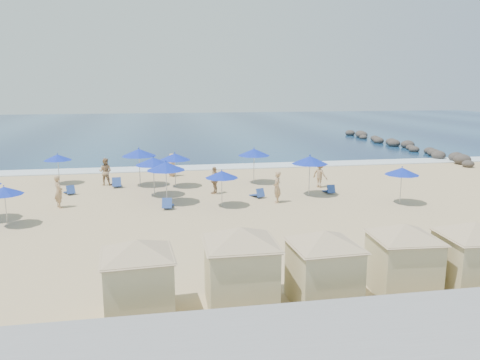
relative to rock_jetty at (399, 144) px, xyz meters
name	(u,v)px	position (x,y,z in m)	size (l,w,h in m)	color
ground	(208,220)	(-24.01, -24.90, -0.36)	(160.00, 160.00, 0.00)	tan
ocean	(172,127)	(-24.01, 30.10, -0.33)	(160.00, 80.00, 0.06)	#0E274D
surf_line	(188,168)	(-24.01, -9.40, -0.32)	(160.00, 2.50, 0.08)	white
seawall	(271,354)	(-24.01, -38.40, 0.29)	(160.00, 6.10, 1.22)	gray
rock_jetty	(399,144)	(0.00, 0.00, 0.00)	(2.56, 26.66, 0.96)	#2D2725
trash_bin	(241,239)	(-23.08, -29.26, 0.01)	(0.75, 0.75, 0.75)	black
cabana_0	(138,269)	(-27.14, -34.76, 1.17)	(4.25, 4.25, 2.67)	#CBBA8A
cabana_1	(240,257)	(-24.05, -34.59, 1.27)	(4.54, 4.54, 2.85)	#CBBA8A
cabana_2	(324,258)	(-21.44, -34.85, 1.16)	(4.23, 4.23, 2.66)	#CBBA8A
cabana_3	(404,249)	(-18.58, -34.56, 1.15)	(4.20, 4.20, 2.64)	#CBBA8A
cabana_4	(473,248)	(-16.27, -34.88, 1.17)	(4.27, 4.27, 2.68)	#CBBA8A
umbrella_1	(58,157)	(-33.37, -14.10, 1.52)	(1.91, 1.91, 2.17)	#A5A8AD
umbrella_2	(4,191)	(-33.89, -24.19, 1.42)	(1.81, 1.81, 2.06)	#A5A8AD
umbrella_3	(139,153)	(-27.74, -15.73, 1.95)	(2.35, 2.35, 2.67)	#A5A8AD
umbrella_4	(153,161)	(-26.77, -18.94, 1.84)	(2.23, 2.23, 2.53)	#A5A8AD
umbrella_5	(166,166)	(-26.03, -21.03, 1.86)	(2.25, 2.25, 2.56)	#A5A8AD
umbrella_6	(175,157)	(-25.35, -16.50, 1.72)	(2.11, 2.11, 2.40)	#A5A8AD
umbrella_7	(222,174)	(-22.94, -22.28, 1.51)	(1.89, 1.89, 2.15)	#A5A8AD
umbrella_8	(254,152)	(-19.84, -16.24, 1.85)	(2.25, 2.25, 2.56)	#A5A8AD
umbrella_9	(310,160)	(-17.16, -20.49, 1.89)	(2.29, 2.29, 2.60)	#A5A8AD
umbrella_10	(402,171)	(-12.59, -23.48, 1.57)	(1.96, 1.96, 2.23)	#A5A8AD
beach_chair_1	(70,191)	(-32.08, -17.57, -0.14)	(0.91, 1.24, 0.63)	#2A489B
beach_chair_2	(117,183)	(-29.32, -15.86, -0.11)	(0.72, 1.38, 0.73)	#2A489B
beach_chair_3	(168,204)	(-26.02, -22.18, -0.13)	(0.71, 1.30, 0.68)	#2A489B
beach_chair_4	(258,194)	(-20.45, -20.49, -0.15)	(0.84, 1.24, 0.62)	#2A489B
beach_chair_5	(329,190)	(-15.70, -20.21, -0.15)	(0.51, 1.14, 0.62)	#2A489B
beachgoer_0	(59,192)	(-32.06, -20.93, 0.57)	(0.68, 0.45, 1.86)	tan
beachgoer_1	(105,172)	(-30.10, -15.06, 0.59)	(0.92, 0.72, 1.90)	tan
beachgoer_2	(215,180)	(-22.95, -18.98, 0.51)	(1.02, 0.43, 1.75)	tan
beachgoer_3	(320,174)	(-15.69, -18.34, 0.54)	(1.16, 0.67, 1.79)	tan
beachgoer_4	(172,165)	(-25.43, -12.57, 0.51)	(0.85, 0.56, 1.75)	tan
beachgoer_5	(277,187)	(-19.62, -21.93, 0.57)	(0.68, 0.45, 1.86)	tan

